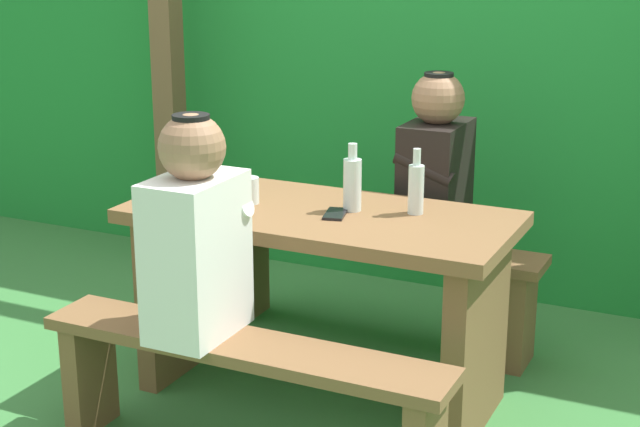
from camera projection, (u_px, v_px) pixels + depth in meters
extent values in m
plane|color=#3A7A3B|center=(320.00, 394.00, 3.72)|extent=(12.00, 12.00, 0.00)
cube|color=#1E8231|center=(468.00, 45.00, 4.89)|extent=(6.40, 0.90, 2.27)
cube|color=brown|center=(168.00, 65.00, 4.85)|extent=(0.12, 0.12, 2.09)
cube|color=brown|center=(320.00, 217.00, 3.52)|extent=(1.40, 0.64, 0.05)
cube|color=brown|center=(184.00, 286.00, 3.87)|extent=(0.08, 0.54, 0.68)
cube|color=brown|center=(476.00, 339.00, 3.37)|extent=(0.08, 0.54, 0.68)
cube|color=brown|center=(242.00, 347.00, 3.10)|extent=(1.40, 0.24, 0.04)
cube|color=brown|center=(90.00, 374.00, 3.42)|extent=(0.07, 0.22, 0.41)
cube|color=brown|center=(379.00, 244.00, 4.09)|extent=(1.40, 0.24, 0.04)
cube|color=brown|center=(251.00, 273.00, 4.41)|extent=(0.07, 0.22, 0.41)
cube|color=brown|center=(521.00, 318.00, 3.90)|extent=(0.07, 0.22, 0.41)
cube|color=white|center=(196.00, 257.00, 3.08)|extent=(0.22, 0.34, 0.52)
sphere|color=#936B4C|center=(192.00, 147.00, 2.98)|extent=(0.21, 0.21, 0.21)
cylinder|color=black|center=(191.00, 119.00, 2.96)|extent=(0.12, 0.12, 0.02)
cylinder|color=white|center=(218.00, 214.00, 3.18)|extent=(0.25, 0.07, 0.15)
cube|color=black|center=(435.00, 186.00, 3.92)|extent=(0.22, 0.34, 0.52)
sphere|color=#936B4C|center=(438.00, 98.00, 3.82)|extent=(0.21, 0.21, 0.21)
cylinder|color=black|center=(439.00, 76.00, 3.79)|extent=(0.12, 0.12, 0.02)
cylinder|color=black|center=(424.00, 168.00, 3.77)|extent=(0.25, 0.07, 0.15)
cylinder|color=silver|center=(249.00, 190.00, 3.59)|extent=(0.07, 0.07, 0.10)
cylinder|color=silver|center=(416.00, 190.00, 3.45)|extent=(0.06, 0.06, 0.18)
cylinder|color=silver|center=(417.00, 157.00, 3.42)|extent=(0.03, 0.03, 0.06)
cylinder|color=silver|center=(352.00, 185.00, 3.49)|extent=(0.07, 0.07, 0.19)
cylinder|color=silver|center=(353.00, 151.00, 3.45)|extent=(0.03, 0.03, 0.06)
cube|color=black|center=(335.00, 214.00, 3.45)|extent=(0.10, 0.15, 0.01)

